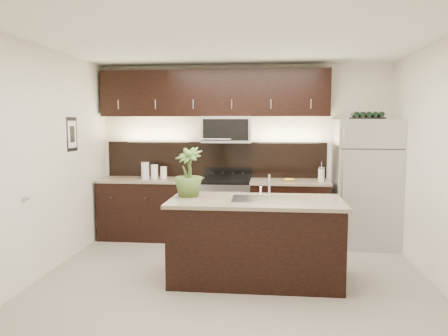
# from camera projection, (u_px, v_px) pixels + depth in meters

# --- Properties ---
(ground) EXTENTS (4.50, 4.50, 0.00)m
(ground) POSITION_uv_depth(u_px,v_px,m) (233.00, 279.00, 5.05)
(ground) COLOR gray
(ground) RESTS_ON ground
(room_walls) EXTENTS (4.52, 4.02, 2.71)m
(room_walls) POSITION_uv_depth(u_px,v_px,m) (223.00, 133.00, 4.85)
(room_walls) COLOR silver
(room_walls) RESTS_ON ground
(counter_run) EXTENTS (3.51, 0.65, 0.94)m
(counter_run) POSITION_uv_depth(u_px,v_px,m) (213.00, 210.00, 6.72)
(counter_run) COLOR black
(counter_run) RESTS_ON ground
(upper_fixtures) EXTENTS (3.49, 0.40, 1.66)m
(upper_fixtures) POSITION_uv_depth(u_px,v_px,m) (216.00, 101.00, 6.69)
(upper_fixtures) COLOR black
(upper_fixtures) RESTS_ON counter_run
(island) EXTENTS (1.96, 0.96, 0.94)m
(island) POSITION_uv_depth(u_px,v_px,m) (255.00, 240.00, 4.99)
(island) COLOR black
(island) RESTS_ON ground
(sink_faucet) EXTENTS (0.84, 0.50, 0.28)m
(sink_faucet) POSITION_uv_depth(u_px,v_px,m) (269.00, 198.00, 4.94)
(sink_faucet) COLOR silver
(sink_faucet) RESTS_ON island
(refrigerator) EXTENTS (0.89, 0.81, 1.85)m
(refrigerator) POSITION_uv_depth(u_px,v_px,m) (365.00, 183.00, 6.38)
(refrigerator) COLOR #B2B2B7
(refrigerator) RESTS_ON ground
(wine_rack) EXTENTS (0.46, 0.28, 0.11)m
(wine_rack) POSITION_uv_depth(u_px,v_px,m) (367.00, 116.00, 6.28)
(wine_rack) COLOR black
(wine_rack) RESTS_ON refrigerator
(plant) EXTENTS (0.42, 0.42, 0.58)m
(plant) POSITION_uv_depth(u_px,v_px,m) (188.00, 172.00, 5.12)
(plant) COLOR #446327
(plant) RESTS_ON island
(canisters) EXTENTS (0.38, 0.19, 0.26)m
(canisters) POSITION_uv_depth(u_px,v_px,m) (152.00, 171.00, 6.74)
(canisters) COLOR silver
(canisters) RESTS_ON counter_run
(french_press) EXTENTS (0.10, 0.10, 0.28)m
(french_press) POSITION_uv_depth(u_px,v_px,m) (321.00, 174.00, 6.45)
(french_press) COLOR silver
(french_press) RESTS_ON counter_run
(bananas) EXTENTS (0.17, 0.14, 0.05)m
(bananas) POSITION_uv_depth(u_px,v_px,m) (286.00, 179.00, 6.48)
(bananas) COLOR gold
(bananas) RESTS_ON counter_run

